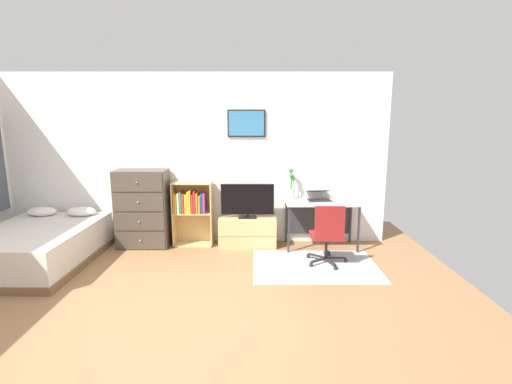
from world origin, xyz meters
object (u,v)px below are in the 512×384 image
at_px(tv_stand, 246,232).
at_px(computer_mouse, 335,200).
at_px(bookshelf, 190,208).
at_px(laptop, 317,196).
at_px(television, 246,201).
at_px(office_chair, 326,233).
at_px(bed, 35,246).
at_px(dresser, 141,209).
at_px(desk, 319,209).
at_px(wine_glass, 304,194).
at_px(bamboo_vase, 290,186).

height_order(tv_stand, computer_mouse, computer_mouse).
xyz_separation_m(bookshelf, laptop, (2.01, -0.00, 0.20)).
distance_m(television, laptop, 1.12).
distance_m(television, office_chair, 1.40).
bearing_deg(bed, bookshelf, 22.85).
bearing_deg(tv_stand, office_chair, -36.04).
height_order(bookshelf, laptop, bookshelf).
bearing_deg(dresser, desk, 0.32).
xyz_separation_m(bed, dresser, (1.26, 0.75, 0.35)).
xyz_separation_m(tv_stand, laptop, (1.12, 0.05, 0.57)).
relative_size(tv_stand, office_chair, 1.05).
relative_size(desk, computer_mouse, 10.67).
relative_size(bed, dresser, 1.60).
distance_m(bookshelf, laptop, 2.01).
xyz_separation_m(bookshelf, computer_mouse, (2.27, -0.12, 0.15)).
distance_m(tv_stand, wine_glass, 1.11).
relative_size(dresser, bamboo_vase, 2.51).
xyz_separation_m(desk, bamboo_vase, (-0.45, 0.10, 0.36)).
height_order(bed, desk, desk).
bearing_deg(bamboo_vase, computer_mouse, -14.08).
bearing_deg(computer_mouse, television, 177.96).
distance_m(laptop, bamboo_vase, 0.45).
relative_size(tv_stand, computer_mouse, 8.66).
height_order(bookshelf, desk, bookshelf).
height_order(dresser, tv_stand, dresser).
bearing_deg(computer_mouse, office_chair, -109.82).
bearing_deg(dresser, laptop, 1.29).
xyz_separation_m(television, office_chair, (1.12, -0.79, -0.27)).
distance_m(bookshelf, wine_glass, 1.81).
xyz_separation_m(bed, television, (2.90, 0.75, 0.47)).
height_order(tv_stand, television, television).
relative_size(office_chair, computer_mouse, 8.27).
bearing_deg(bed, laptop, 12.22).
distance_m(computer_mouse, wine_glass, 0.52).
height_order(office_chair, bamboo_vase, bamboo_vase).
bearing_deg(bamboo_vase, tv_stand, -171.88).
bearing_deg(laptop, desk, -62.28).
bearing_deg(desk, bed, -169.25).
bearing_deg(dresser, bed, -149.09).
bearing_deg(television, tv_stand, 90.00).
relative_size(dresser, office_chair, 1.42).
relative_size(bookshelf, laptop, 2.43).
distance_m(desk, bamboo_vase, 0.58).
xyz_separation_m(bamboo_vase, wine_glass, (0.19, -0.27, -0.08)).
xyz_separation_m(laptop, computer_mouse, (0.27, -0.12, -0.05)).
height_order(bed, bamboo_vase, bamboo_vase).
height_order(laptop, wine_glass, wine_glass).
bearing_deg(television, bamboo_vase, 9.90).
bearing_deg(bookshelf, dresser, -175.18).
height_order(bookshelf, television, bookshelf).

